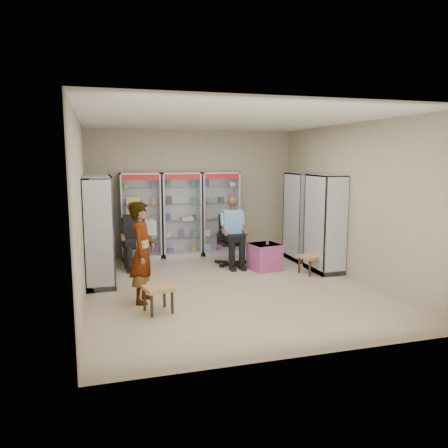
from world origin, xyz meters
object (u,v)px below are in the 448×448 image
object	(u,v)px
cabinet_right_near	(325,224)
office_chair	(231,240)
cabinet_back_mid	(181,215)
wooden_chair	(133,245)
cabinet_left_far	(99,224)
cabinet_back_right	(220,213)
cabinet_right_far	(301,217)
cabinet_back_left	(141,216)
cabinet_left_near	(99,232)
pink_trunk	(265,257)
standing_man	(142,252)
woven_stool_a	(310,264)
seated_shopkeeper	(232,233)
woven_stool_b	(158,299)

from	to	relation	value
cabinet_right_near	office_chair	distance (m)	2.04
cabinet_right_near	cabinet_back_mid	bearing A→B (deg)	49.16
cabinet_right_near	wooden_chair	xyz separation A→B (m)	(-3.78, 1.50, -0.53)
cabinet_left_far	cabinet_back_right	bearing A→B (deg)	108.19
cabinet_right_near	cabinet_left_far	bearing A→B (deg)	73.75
cabinet_right_far	cabinet_left_far	size ratio (longest dim) A/B	1.00
cabinet_back_left	cabinet_left_near	size ratio (longest dim) A/B	1.00
wooden_chair	pink_trunk	world-z (taller)	wooden_chair
cabinet_left_near	cabinet_back_right	bearing A→B (deg)	125.65
standing_man	cabinet_back_mid	bearing A→B (deg)	-2.45
wooden_chair	woven_stool_a	world-z (taller)	wooden_chair
cabinet_back_left	office_chair	distance (m)	2.23
woven_stool_a	standing_man	xyz separation A→B (m)	(-3.44, -0.84, 0.63)
cabinet_right_far	woven_stool_a	size ratio (longest dim) A/B	5.21
woven_stool_a	standing_man	size ratio (longest dim) A/B	0.23
cabinet_back_left	seated_shopkeeper	size ratio (longest dim) A/B	1.41
cabinet_back_mid	seated_shopkeeper	size ratio (longest dim) A/B	1.41
woven_stool_a	wooden_chair	bearing A→B (deg)	154.90
cabinet_left_near	seated_shopkeeper	size ratio (longest dim) A/B	1.41
seated_shopkeeper	cabinet_back_left	bearing A→B (deg)	147.68
cabinet_back_mid	cabinet_right_near	distance (m)	3.41
seated_shopkeeper	cabinet_left_near	bearing A→B (deg)	-162.50
wooden_chair	standing_man	world-z (taller)	standing_man
cabinet_back_mid	standing_man	size ratio (longest dim) A/B	1.21
cabinet_back_right	seated_shopkeeper	xyz separation A→B (m)	(-0.06, -1.22, -0.29)
cabinet_back_mid	pink_trunk	xyz separation A→B (m)	(1.44, -1.78, -0.72)
cabinet_back_mid	cabinet_right_far	size ratio (longest dim) A/B	1.00
wooden_chair	cabinet_left_far	bearing A→B (deg)	-163.61
cabinet_left_far	pink_trunk	xyz separation A→B (m)	(3.32, -0.85, -0.72)
office_chair	pink_trunk	xyz separation A→B (m)	(0.55, -0.60, -0.28)
cabinet_right_near	woven_stool_b	distance (m)	4.01
cabinet_left_near	seated_shopkeeper	xyz separation A→B (m)	(2.77, 0.81, -0.29)
seated_shopkeeper	cabinet_back_right	bearing A→B (deg)	88.58
wooden_chair	standing_man	size ratio (longest dim) A/B	0.57
cabinet_left_near	wooden_chair	world-z (taller)	cabinet_left_near
wooden_chair	pink_trunk	distance (m)	2.85
cabinet_left_far	woven_stool_b	bearing A→B (deg)	16.40
cabinet_back_mid	cabinet_right_far	xyz separation A→B (m)	(2.58, -1.13, 0.00)
cabinet_left_far	pink_trunk	world-z (taller)	cabinet_left_far
cabinet_back_left	cabinet_back_mid	xyz separation A→B (m)	(0.95, 0.00, 0.00)
cabinet_left_near	standing_man	size ratio (longest dim) A/B	1.21
cabinet_right_far	pink_trunk	world-z (taller)	cabinet_right_far
cabinet_back_right	wooden_chair	world-z (taller)	cabinet_back_right
seated_shopkeeper	pink_trunk	bearing A→B (deg)	-43.70
cabinet_right_near	woven_stool_b	size ratio (longest dim) A/B	4.92
wooden_chair	cabinet_back_right	bearing A→B (deg)	18.75
cabinet_right_far	cabinet_left_near	distance (m)	4.55
cabinet_back_left	office_chair	world-z (taller)	cabinet_back_left
cabinet_left_far	cabinet_left_near	world-z (taller)	same
cabinet_right_far	office_chair	bearing A→B (deg)	91.50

